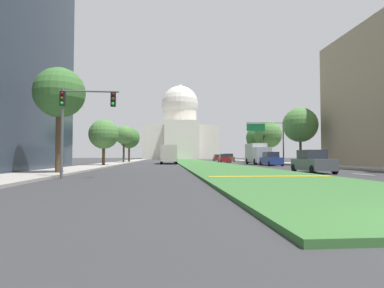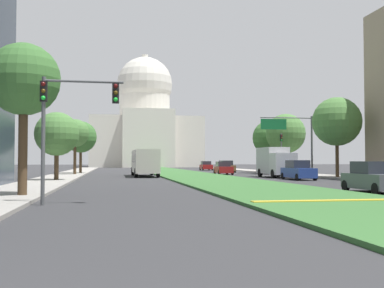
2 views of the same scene
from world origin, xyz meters
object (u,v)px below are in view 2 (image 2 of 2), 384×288
object	(u,v)px
city_bus	(145,161)
street_tree_right_distant	(271,138)
overhead_guide_sign	(292,133)
sedan_midblock	(298,171)
traffic_light_near_left	(65,112)
street_tree_left_far	(75,133)
sedan_very_far	(206,166)
sedan_lead_stopped	(373,178)
street_tree_left_mid	(57,134)
street_tree_left_distant	(81,137)
street_tree_right_mid	(337,122)
box_truck_delivery	(275,162)
street_tree_left_near	(24,81)
capitol_building	(145,126)
traffic_light_far_right	(281,148)
sedan_distant	(223,168)
sedan_far_horizon	(226,167)
street_tree_right_far	(286,134)

from	to	relation	value
city_bus	street_tree_right_distant	bearing A→B (deg)	29.31
overhead_guide_sign	sedan_midblock	distance (m)	6.95
traffic_light_near_left	street_tree_left_far	xyz separation A→B (m)	(-2.54, 38.31, 1.28)
traffic_light_near_left	street_tree_left_far	world-z (taller)	street_tree_left_far
sedan_very_far	sedan_lead_stopped	bearing A→B (deg)	-92.51
street_tree_left_mid	street_tree_left_distant	bearing A→B (deg)	88.55
street_tree_right_mid	sedan_very_far	xyz separation A→B (m)	(-5.18, 40.32, -4.89)
street_tree_left_distant	box_truck_delivery	world-z (taller)	street_tree_left_distant
street_tree_right_mid	sedan_very_far	bearing A→B (deg)	97.32
street_tree_left_near	sedan_very_far	xyz separation A→B (m)	(21.20, 60.23, -4.87)
capitol_building	street_tree_right_mid	xyz separation A→B (m)	(13.16, -87.33, -5.89)
traffic_light_far_right	sedan_midblock	xyz separation A→B (m)	(-3.68, -14.08, -2.47)
traffic_light_near_left	street_tree_left_near	xyz separation A→B (m)	(-2.33, 3.90, 1.86)
sedan_distant	sedan_far_horizon	distance (m)	9.81
sedan_distant	street_tree_left_distant	bearing A→B (deg)	164.09
traffic_light_near_left	box_truck_delivery	size ratio (longest dim) A/B	0.81
traffic_light_far_right	street_tree_left_near	size ratio (longest dim) A/B	0.70
street_tree_left_far	sedan_distant	size ratio (longest dim) A/B	1.51
street_tree_right_mid	street_tree_left_distant	world-z (taller)	street_tree_right_mid
traffic_light_near_left	city_bus	xyz separation A→B (m)	(5.53, 33.27, -2.03)
overhead_guide_sign	sedan_lead_stopped	size ratio (longest dim) A/B	1.55
traffic_light_far_right	sedan_midblock	distance (m)	14.76
street_tree_left_far	sedan_midblock	size ratio (longest dim) A/B	1.49
street_tree_right_distant	street_tree_left_mid	bearing A→B (deg)	-140.54
traffic_light_near_left	sedan_far_horizon	distance (m)	51.51
overhead_guide_sign	street_tree_left_distant	bearing A→B (deg)	143.91
traffic_light_near_left	street_tree_left_mid	size ratio (longest dim) A/B	0.88
overhead_guide_sign	box_truck_delivery	xyz separation A→B (m)	(-1.61, 0.83, -2.98)
sedan_midblock	sedan_far_horizon	distance (m)	26.48
traffic_light_near_left	sedan_distant	distance (m)	41.77
capitol_building	traffic_light_far_right	distance (m)	76.95
sedan_far_horizon	sedan_very_far	world-z (taller)	sedan_far_horizon
street_tree_right_mid	sedan_midblock	xyz separation A→B (m)	(-5.10, -2.35, -4.83)
street_tree_left_mid	street_tree_right_far	bearing A→B (deg)	31.75
sedan_lead_stopped	city_bus	distance (m)	30.83
traffic_light_far_right	street_tree_left_distant	distance (m)	26.18
traffic_light_far_right	street_tree_left_distant	world-z (taller)	street_tree_left_distant
street_tree_right_mid	sedan_lead_stopped	xyz separation A→B (m)	(-7.80, -19.43, -4.86)
traffic_light_near_left	street_tree_left_distant	world-z (taller)	street_tree_left_distant
street_tree_right_mid	box_truck_delivery	world-z (taller)	street_tree_right_mid
traffic_light_far_right	street_tree_left_mid	world-z (taller)	street_tree_left_mid
street_tree_right_mid	capitol_building	bearing A→B (deg)	98.57
sedan_lead_stopped	box_truck_delivery	world-z (taller)	box_truck_delivery
street_tree_left_mid	box_truck_delivery	bearing A→B (deg)	16.03
street_tree_left_mid	street_tree_left_far	size ratio (longest dim) A/B	0.87
traffic_light_far_right	sedan_distant	xyz separation A→B (m)	(-6.70, 2.96, -2.53)
street_tree_left_mid	street_tree_left_far	distance (m)	16.77
capitol_building	street_tree_right_far	xyz separation A→B (m)	(13.38, -72.83, -6.27)
capitol_building	traffic_light_near_left	distance (m)	111.94
overhead_guide_sign	street_tree_right_far	world-z (taller)	street_tree_right_far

